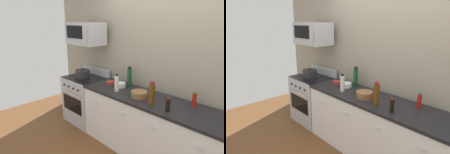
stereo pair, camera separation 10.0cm
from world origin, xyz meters
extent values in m
cube|color=#9E937F|center=(0.00, 0.41, 1.35)|extent=(5.43, 0.10, 2.70)
cube|color=white|center=(0.00, 0.00, 0.44)|extent=(2.31, 0.62, 0.88)
cube|color=black|center=(0.00, 0.00, 0.90)|extent=(2.34, 0.65, 0.04)
cylinder|color=silver|center=(-0.81, -0.32, 0.72)|extent=(0.10, 0.02, 0.02)
cylinder|color=silver|center=(-0.27, -0.32, 0.72)|extent=(0.10, 0.02, 0.02)
cylinder|color=silver|center=(0.27, -0.32, 0.72)|extent=(0.10, 0.02, 0.02)
cylinder|color=silver|center=(0.81, -0.32, 0.72)|extent=(0.10, 0.02, 0.02)
cube|color=#B7BABF|center=(-1.54, 0.00, 0.46)|extent=(0.76, 0.64, 0.91)
cube|color=black|center=(-1.54, -0.32, 0.45)|extent=(0.58, 0.01, 0.30)
cylinder|color=#B7BABF|center=(-1.54, -0.35, 0.68)|extent=(0.61, 0.02, 0.02)
cube|color=#B7BABF|center=(-1.54, 0.29, 0.99)|extent=(0.76, 0.06, 0.16)
cube|color=black|center=(-1.54, 0.00, 0.92)|extent=(0.73, 0.61, 0.01)
cylinder|color=black|center=(-1.77, -0.33, 0.79)|extent=(0.04, 0.02, 0.04)
cylinder|color=black|center=(-1.62, -0.33, 0.79)|extent=(0.04, 0.02, 0.04)
cylinder|color=black|center=(-1.47, -0.33, 0.79)|extent=(0.04, 0.02, 0.04)
cylinder|color=black|center=(-1.32, -0.33, 0.79)|extent=(0.04, 0.02, 0.04)
cube|color=#B7BABF|center=(-1.54, 0.05, 1.75)|extent=(0.74, 0.40, 0.40)
cube|color=black|center=(-1.60, -0.15, 1.78)|extent=(0.48, 0.01, 0.22)
cube|color=#B7BABF|center=(-1.25, -0.17, 1.75)|extent=(0.02, 0.04, 0.30)
cylinder|color=#59330F|center=(0.10, -0.17, 1.06)|extent=(0.08, 0.08, 0.29)
cylinder|color=maroon|center=(0.10, -0.17, 1.22)|extent=(0.05, 0.05, 0.03)
cylinder|color=silver|center=(-0.57, -0.12, 1.04)|extent=(0.07, 0.07, 0.25)
cylinder|color=black|center=(-0.57, -0.12, 1.18)|extent=(0.05, 0.05, 0.02)
cylinder|color=#B21914|center=(0.51, 0.17, 1.01)|extent=(0.05, 0.05, 0.18)
cylinder|color=#19721E|center=(0.51, 0.17, 1.11)|extent=(0.03, 0.03, 0.02)
cylinder|color=#19471E|center=(-0.60, 0.22, 1.07)|extent=(0.07, 0.07, 0.30)
cylinder|color=black|center=(-0.60, 0.22, 1.24)|extent=(0.05, 0.05, 0.03)
cylinder|color=black|center=(0.35, -0.18, 1.00)|extent=(0.05, 0.05, 0.16)
cylinder|color=maroon|center=(0.35, -0.18, 1.09)|extent=(0.03, 0.03, 0.02)
cylinder|color=#B72D28|center=(-0.90, 0.07, 0.94)|extent=(0.14, 0.14, 0.05)
torus|color=#B72D28|center=(-0.90, 0.07, 0.96)|extent=(0.14, 0.14, 0.01)
cylinder|color=#B72D28|center=(-0.90, 0.07, 0.92)|extent=(0.08, 0.08, 0.01)
cylinder|color=white|center=(-0.67, 0.07, 0.95)|extent=(0.18, 0.18, 0.07)
torus|color=white|center=(-0.67, 0.07, 0.99)|extent=(0.18, 0.18, 0.01)
cylinder|color=white|center=(-0.67, 0.07, 0.93)|extent=(0.10, 0.10, 0.01)
cylinder|color=brown|center=(-0.17, -0.07, 0.96)|extent=(0.24, 0.24, 0.09)
torus|color=brown|center=(-0.17, -0.07, 1.00)|extent=(0.24, 0.24, 0.01)
cylinder|color=brown|center=(-0.17, -0.07, 0.93)|extent=(0.13, 0.13, 0.01)
cylinder|color=#262628|center=(-1.54, -0.05, 1.00)|extent=(0.28, 0.28, 0.15)
sphere|color=black|center=(-1.54, -0.05, 1.09)|extent=(0.04, 0.04, 0.04)
camera|label=1|loc=(1.39, -2.16, 1.98)|focal=31.02mm
camera|label=2|loc=(1.46, -2.09, 1.98)|focal=31.02mm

